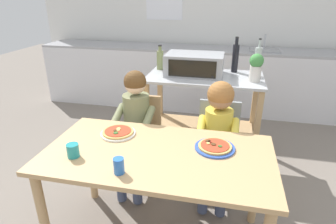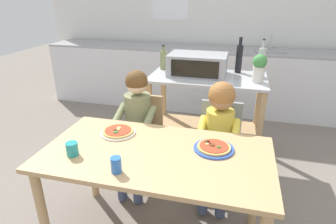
% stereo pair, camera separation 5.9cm
% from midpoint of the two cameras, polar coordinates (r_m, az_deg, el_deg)
% --- Properties ---
extents(ground_plane, '(11.91, 11.91, 0.00)m').
position_cam_midpoint_polar(ground_plane, '(3.18, 2.99, -8.37)').
color(ground_plane, slate).
extents(back_wall_tiled, '(5.35, 0.14, 2.70)m').
position_cam_midpoint_polar(back_wall_tiled, '(4.56, 7.52, 19.05)').
color(back_wall_tiled, white).
rests_on(back_wall_tiled, ground).
extents(kitchen_counter, '(4.82, 0.60, 1.11)m').
position_cam_midpoint_polar(kitchen_counter, '(4.31, 6.40, 6.72)').
color(kitchen_counter, silver).
rests_on(kitchen_counter, ground).
extents(kitchen_island_cart, '(1.13, 0.62, 0.89)m').
position_cam_midpoint_polar(kitchen_island_cart, '(2.93, 6.53, 1.73)').
color(kitchen_island_cart, '#B7BABF').
rests_on(kitchen_island_cart, ground).
extents(toaster_oven, '(0.56, 0.38, 0.21)m').
position_cam_midpoint_polar(toaster_oven, '(2.85, 4.75, 9.50)').
color(toaster_oven, '#999BA0').
rests_on(toaster_oven, kitchen_island_cart).
extents(bottle_slim_sauce, '(0.07, 0.07, 0.36)m').
position_cam_midpoint_polar(bottle_slim_sauce, '(2.90, 16.95, 9.69)').
color(bottle_slim_sauce, '#ADB7B2').
rests_on(bottle_slim_sauce, kitchen_island_cart).
extents(bottle_brown_beer, '(0.07, 0.07, 0.26)m').
position_cam_midpoint_polar(bottle_brown_beer, '(3.04, -2.16, 10.49)').
color(bottle_brown_beer, olive).
rests_on(bottle_brown_beer, kitchen_island_cart).
extents(bottle_dark_olive_oil, '(0.07, 0.07, 0.35)m').
position_cam_midpoint_polar(bottle_dark_olive_oil, '(3.00, 12.79, 10.63)').
color(bottle_dark_olive_oil, black).
rests_on(bottle_dark_olive_oil, kitchen_island_cart).
extents(potted_herb_plant, '(0.13, 0.13, 0.26)m').
position_cam_midpoint_polar(potted_herb_plant, '(2.71, 16.62, 8.73)').
color(potted_herb_plant, beige).
rests_on(potted_herb_plant, kitchen_island_cart).
extents(dining_table, '(1.44, 0.76, 0.72)m').
position_cam_midpoint_polar(dining_table, '(1.86, -2.97, -10.65)').
color(dining_table, tan).
rests_on(dining_table, ground).
extents(dining_chair_left, '(0.36, 0.36, 0.81)m').
position_cam_midpoint_polar(dining_chair_left, '(2.56, -6.33, -4.51)').
color(dining_chair_left, tan).
rests_on(dining_chair_left, ground).
extents(dining_chair_right, '(0.36, 0.36, 0.81)m').
position_cam_midpoint_polar(dining_chair_right, '(2.45, 9.16, -6.05)').
color(dining_chair_right, gray).
rests_on(dining_chair_right, ground).
extents(child_in_olive_shirt, '(0.32, 0.42, 1.06)m').
position_cam_midpoint_polar(child_in_olive_shirt, '(2.37, -7.44, -1.63)').
color(child_in_olive_shirt, '#424C6B').
rests_on(child_in_olive_shirt, ground).
extents(child_in_yellow_shirt, '(0.32, 0.42, 1.02)m').
position_cam_midpoint_polar(child_in_yellow_shirt, '(2.25, 9.25, -3.14)').
color(child_in_yellow_shirt, '#424C6B').
rests_on(child_in_yellow_shirt, ground).
extents(pizza_plate_white, '(0.25, 0.25, 0.03)m').
position_cam_midpoint_polar(pizza_plate_white, '(2.05, -10.80, -4.06)').
color(pizza_plate_white, white).
rests_on(pizza_plate_white, dining_table).
extents(pizza_plate_blue_rimmed, '(0.26, 0.26, 0.03)m').
position_cam_midpoint_polar(pizza_plate_blue_rimmed, '(1.86, 8.47, -6.94)').
color(pizza_plate_blue_rimmed, '#3356B7').
rests_on(pizza_plate_blue_rimmed, dining_table).
extents(drinking_cup_blue, '(0.06, 0.06, 0.09)m').
position_cam_midpoint_polar(drinking_cup_blue, '(1.62, -10.88, -10.55)').
color(drinking_cup_blue, blue).
rests_on(drinking_cup_blue, dining_table).
extents(drinking_cup_teal, '(0.07, 0.07, 0.08)m').
position_cam_midpoint_polar(drinking_cup_teal, '(1.84, -19.40, -7.31)').
color(drinking_cup_teal, teal).
rests_on(drinking_cup_teal, dining_table).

